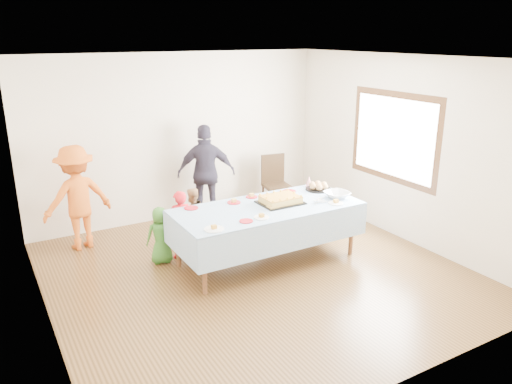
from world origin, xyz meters
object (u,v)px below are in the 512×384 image
dining_chair (275,180)px  party_table (267,210)px  birthday_cake (280,200)px  adult_left (77,198)px

dining_chair → party_table: bearing=-115.2°
party_table → birthday_cake: birthday_cake is taller
party_table → adult_left: (-2.10, 1.72, 0.03)m
party_table → birthday_cake: (0.22, 0.02, 0.10)m
birthday_cake → dining_chair: bearing=60.0°
birthday_cake → dining_chair: 1.95m
adult_left → birthday_cake: bearing=134.7°
birthday_cake → party_table: bearing=-174.6°
dining_chair → birthday_cake: bearing=-110.2°
adult_left → dining_chair: bearing=170.4°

